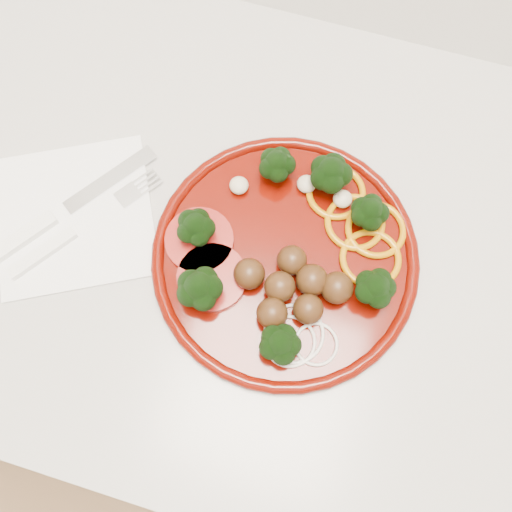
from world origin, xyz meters
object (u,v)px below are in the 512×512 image
(fork, at_px, (61,241))
(knife, at_px, (49,220))
(napkin, at_px, (75,216))
(plate, at_px, (288,255))

(fork, bearing_deg, knife, 83.00)
(napkin, xyz_separation_m, knife, (-0.02, -0.01, 0.01))
(plate, xyz_separation_m, napkin, (-0.24, -0.02, -0.02))
(plate, height_order, napkin, plate)
(knife, bearing_deg, napkin, -22.66)
(knife, relative_size, fork, 1.12)
(plate, bearing_deg, napkin, -175.60)
(plate, bearing_deg, fork, -167.94)
(napkin, xyz_separation_m, fork, (-0.00, -0.03, 0.01))
(plate, relative_size, fork, 1.73)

